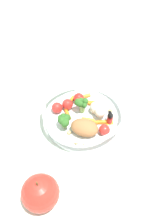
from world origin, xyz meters
TOP-DOWN VIEW (x-y plane):
  - ground_plane at (0.00, 0.00)m, footprint 2.40×2.40m
  - food_container at (-0.01, -0.00)m, footprint 0.22×0.22m
  - loose_apple at (0.22, 0.02)m, footprint 0.08×0.08m

SIDE VIEW (x-z plane):
  - ground_plane at x=0.00m, z-range 0.00..0.00m
  - food_container at x=-0.01m, z-range 0.00..0.06m
  - loose_apple at x=0.22m, z-range -0.01..0.09m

